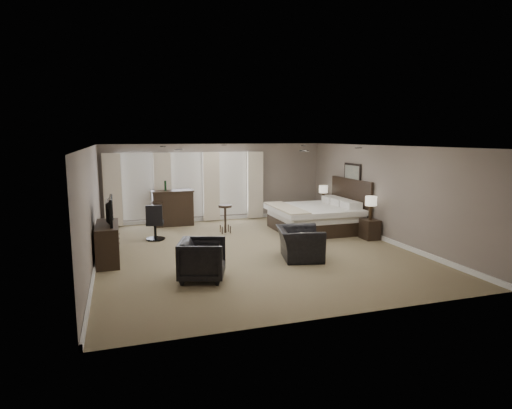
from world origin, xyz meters
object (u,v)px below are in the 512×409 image
object	(u,v)px
tv	(107,221)
armchair_near	(300,238)
dresser	(108,243)
bed	(318,205)
lamp_far	(323,195)
bar_stool_right	(225,219)
nightstand_far	(323,212)
lamp_near	(371,208)
nightstand_near	(370,229)
bar_stool_left	(158,214)
armchair_far	(202,258)
desk_chair	(155,222)
bar_counter	(173,208)

from	to	relation	value
tv	armchair_near	bearing A→B (deg)	-104.57
dresser	armchair_near	distance (m)	4.40
dresser	bed	bearing A→B (deg)	14.44
lamp_far	armchair_near	bearing A→B (deg)	-122.94
lamp_far	bar_stool_right	bearing A→B (deg)	-166.20
nightstand_far	dresser	distance (m)	7.54
lamp_near	dresser	bearing A→B (deg)	-179.15
nightstand_near	bar_stool_left	distance (m)	6.47
bed	armchair_near	world-z (taller)	bed
dresser	bar_stool_right	bearing A→B (deg)	32.83
lamp_near	bar_stool_right	size ratio (longest dim) A/B	0.78
lamp_far	nightstand_far	bearing A→B (deg)	0.00
tv	armchair_far	distance (m)	2.67
tv	bar_stool_left	xyz separation A→B (m)	(1.43, 3.52, -0.53)
desk_chair	armchair_far	bearing A→B (deg)	108.28
bed	dresser	xyz separation A→B (m)	(-6.03, -1.55, -0.34)
tv	desk_chair	bearing A→B (deg)	-33.20
nightstand_near	tv	bearing A→B (deg)	-179.15
armchair_near	bar_stool_right	xyz separation A→B (m)	(-1.00, 3.21, -0.08)
lamp_near	tv	xyz separation A→B (m)	(-6.92, -0.10, 0.07)
bed	nightstand_far	size ratio (longest dim) A/B	4.25
nightstand_far	armchair_near	world-z (taller)	armchair_near
nightstand_far	armchair_far	distance (m)	7.07
lamp_near	armchair_near	xyz separation A→B (m)	(-2.66, -1.21, -0.38)
armchair_far	desk_chair	xyz separation A→B (m)	(-0.61, 3.73, 0.05)
armchair_far	desk_chair	size ratio (longest dim) A/B	0.89
armchair_near	bar_stool_left	size ratio (longest dim) A/B	1.37
nightstand_near	nightstand_far	world-z (taller)	nightstand_far
bar_counter	desk_chair	size ratio (longest dim) A/B	1.30
tv	bed	bearing A→B (deg)	-75.56
nightstand_near	dresser	size ratio (longest dim) A/B	0.36
nightstand_near	armchair_near	world-z (taller)	armchair_near
armchair_far	bar_counter	world-z (taller)	bar_counter
bed	bar_counter	world-z (taller)	bed
nightstand_near	bar_stool_left	bearing A→B (deg)	148.10
armchair_near	bar_stool_right	bearing A→B (deg)	29.76
dresser	bar_stool_right	distance (m)	3.88
nightstand_near	nightstand_far	xyz separation A→B (m)	(0.00, 2.90, 0.01)
lamp_far	desk_chair	xyz separation A→B (m)	(-5.72, -1.17, -0.38)
nightstand_far	armchair_far	size ratio (longest dim) A/B	0.64
armchair_near	bar_stool_left	world-z (taller)	armchair_near
nightstand_far	lamp_far	bearing A→B (deg)	0.00
nightstand_far	armchair_far	world-z (taller)	armchair_far
armchair_far	bar_stool_left	bearing A→B (deg)	22.01
lamp_far	tv	bearing A→B (deg)	-156.54
lamp_near	desk_chair	world-z (taller)	lamp_near
bar_stool_right	tv	bearing A→B (deg)	-147.17
lamp_far	dresser	size ratio (longest dim) A/B	0.41
armchair_near	dresser	bearing A→B (deg)	87.93
tv	bar_stool_left	world-z (taller)	tv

